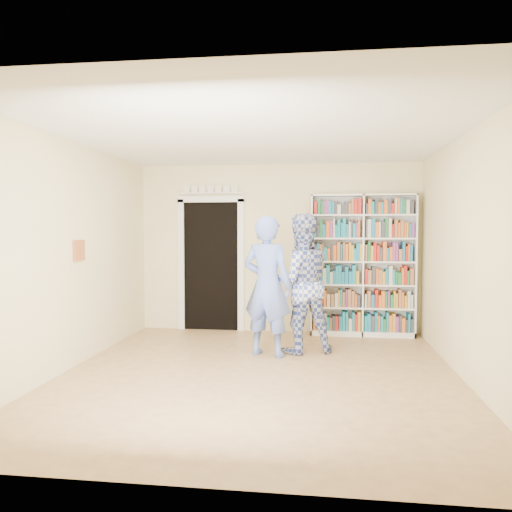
{
  "coord_description": "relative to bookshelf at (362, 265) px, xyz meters",
  "views": [
    {
      "loc": [
        0.69,
        -5.53,
        1.65
      ],
      "look_at": [
        -0.15,
        0.9,
        1.31
      ],
      "focal_mm": 35.0,
      "sensor_mm": 36.0,
      "label": 1
    }
  ],
  "objects": [
    {
      "name": "wall_right",
      "position": [
        0.92,
        -2.34,
        0.24
      ],
      "size": [
        0.0,
        5.0,
        5.0
      ],
      "primitive_type": "plane",
      "rotation": [
        1.57,
        0.0,
        -1.57
      ],
      "color": "beige",
      "rests_on": "floor"
    },
    {
      "name": "wall_back",
      "position": [
        -1.33,
        0.16,
        0.24
      ],
      "size": [
        4.5,
        0.0,
        4.5
      ],
      "primitive_type": "plane",
      "rotation": [
        1.57,
        0.0,
        0.0
      ],
      "color": "beige",
      "rests_on": "floor"
    },
    {
      "name": "floor",
      "position": [
        -1.33,
        -2.34,
        -1.11
      ],
      "size": [
        5.0,
        5.0,
        0.0
      ],
      "primitive_type": "plane",
      "color": "#946847",
      "rests_on": "ground"
    },
    {
      "name": "doorway",
      "position": [
        -2.43,
        0.13,
        0.07
      ],
      "size": [
        1.1,
        0.08,
        2.43
      ],
      "color": "black",
      "rests_on": "floor"
    },
    {
      "name": "man_blue",
      "position": [
        -1.33,
        -1.44,
        -0.19
      ],
      "size": [
        0.77,
        0.63,
        1.83
      ],
      "primitive_type": "imported",
      "rotation": [
        0.0,
        0.0,
        2.81
      ],
      "color": "#617ED9",
      "rests_on": "floor"
    },
    {
      "name": "bookshelf",
      "position": [
        0.0,
        0.0,
        0.0
      ],
      "size": [
        1.6,
        0.3,
        2.2
      ],
      "rotation": [
        0.0,
        0.0,
        0.2
      ],
      "color": "white",
      "rests_on": "floor"
    },
    {
      "name": "ceiling",
      "position": [
        -1.33,
        -2.34,
        1.59
      ],
      "size": [
        5.0,
        5.0,
        0.0
      ],
      "primitive_type": "plane",
      "rotation": [
        3.14,
        0.0,
        0.0
      ],
      "color": "white",
      "rests_on": "wall_back"
    },
    {
      "name": "paper_sheet",
      "position": [
        -0.85,
        -1.35,
        -0.22
      ],
      "size": [
        0.16,
        0.11,
        0.26
      ],
      "primitive_type": "cube",
      "rotation": [
        0.0,
        0.0,
        0.57
      ],
      "color": "white",
      "rests_on": "man_plaid"
    },
    {
      "name": "man_plaid",
      "position": [
        -0.91,
        -1.19,
        -0.18
      ],
      "size": [
        1.09,
        0.96,
        1.86
      ],
      "primitive_type": "imported",
      "rotation": [
        0.0,
        0.0,
        3.48
      ],
      "color": "#33469C",
      "rests_on": "floor"
    },
    {
      "name": "wall_left",
      "position": [
        -3.58,
        -2.34,
        0.24
      ],
      "size": [
        0.0,
        5.0,
        5.0
      ],
      "primitive_type": "plane",
      "rotation": [
        1.57,
        0.0,
        1.57
      ],
      "color": "beige",
      "rests_on": "floor"
    },
    {
      "name": "wall_art",
      "position": [
        -3.56,
        -2.14,
        0.29
      ],
      "size": [
        0.03,
        0.25,
        0.25
      ],
      "primitive_type": "cube",
      "color": "brown",
      "rests_on": "wall_left"
    }
  ]
}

